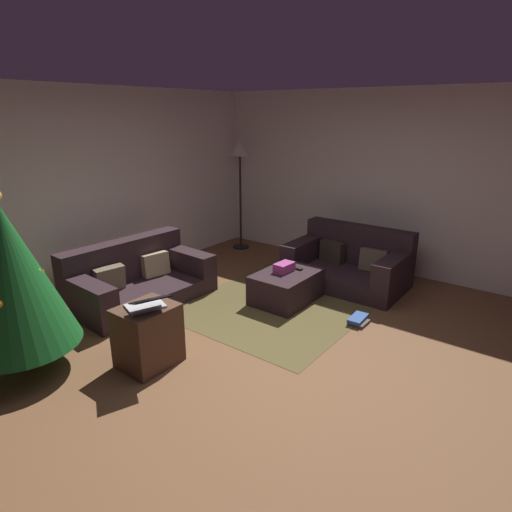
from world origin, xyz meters
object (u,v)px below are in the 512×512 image
(couch_right, at_px, (350,263))
(gift_box, at_px, (284,267))
(christmas_tree, at_px, (10,276))
(corner_lamp, at_px, (240,157))
(tv_remote, at_px, (297,268))
(laptop, at_px, (147,304))
(couch_left, at_px, (136,279))
(book_stack, at_px, (358,320))
(side_table, at_px, (148,336))
(ottoman, at_px, (286,287))

(couch_right, distance_m, gift_box, 1.12)
(christmas_tree, height_order, corner_lamp, corner_lamp)
(couch_right, bearing_deg, gift_box, 68.02)
(tv_remote, height_order, laptop, laptop)
(couch_right, xyz_separation_m, laptop, (-3.05, 0.52, 0.35))
(couch_right, relative_size, christmas_tree, 0.93)
(corner_lamp, bearing_deg, gift_box, -127.13)
(couch_left, relative_size, christmas_tree, 1.05)
(couch_right, relative_size, book_stack, 5.20)
(side_table, bearing_deg, corner_lamp, 26.16)
(christmas_tree, bearing_deg, laptop, -49.65)
(side_table, height_order, book_stack, side_table)
(couch_left, distance_m, tv_remote, 2.03)
(tv_remote, bearing_deg, couch_left, 133.19)
(couch_left, height_order, gift_box, couch_left)
(gift_box, bearing_deg, ottoman, -98.66)
(couch_right, height_order, book_stack, couch_right)
(tv_remote, bearing_deg, corner_lamp, 61.66)
(gift_box, height_order, corner_lamp, corner_lamp)
(book_stack, bearing_deg, corner_lamp, 63.57)
(christmas_tree, xyz_separation_m, corner_lamp, (4.16, 0.86, 0.63))
(gift_box, bearing_deg, christmas_tree, 160.29)
(ottoman, bearing_deg, couch_right, -19.03)
(ottoman, xyz_separation_m, book_stack, (-0.03, -1.00, -0.15))
(christmas_tree, relative_size, corner_lamp, 0.92)
(ottoman, xyz_separation_m, corner_lamp, (1.40, 1.89, 1.37))
(couch_left, distance_m, corner_lamp, 2.84)
(christmas_tree, bearing_deg, book_stack, -36.73)
(christmas_tree, distance_m, corner_lamp, 4.29)
(corner_lamp, bearing_deg, side_table, -153.84)
(laptop, distance_m, book_stack, 2.38)
(couch_right, distance_m, christmas_tree, 4.09)
(tv_remote, distance_m, side_table, 2.19)
(couch_left, bearing_deg, christmas_tree, 19.59)
(ottoman, xyz_separation_m, laptop, (-2.02, 0.16, 0.45))
(tv_remote, height_order, corner_lamp, corner_lamp)
(gift_box, bearing_deg, side_table, 174.98)
(side_table, distance_m, book_stack, 2.32)
(gift_box, bearing_deg, laptop, 176.63)
(book_stack, distance_m, corner_lamp, 3.57)
(ottoman, height_order, laptop, laptop)
(side_table, relative_size, laptop, 1.21)
(book_stack, relative_size, corner_lamp, 0.16)
(christmas_tree, bearing_deg, corner_lamp, 11.63)
(couch_right, height_order, side_table, couch_right)
(tv_remote, relative_size, book_stack, 0.53)
(book_stack, bearing_deg, laptop, 149.64)
(tv_remote, distance_m, laptop, 2.22)
(ottoman, relative_size, christmas_tree, 0.52)
(couch_right, xyz_separation_m, side_table, (-3.03, 0.58, 0.01))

